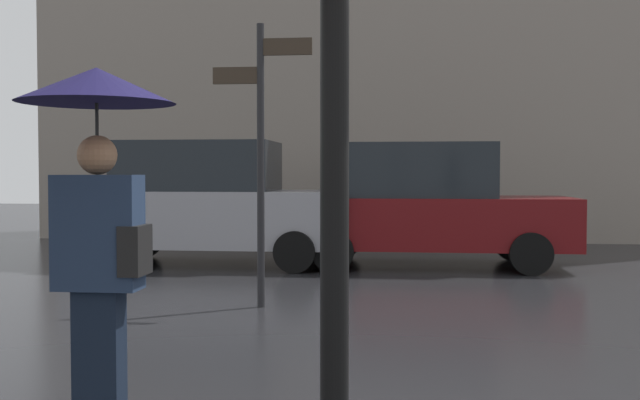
# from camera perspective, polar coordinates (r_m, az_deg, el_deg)

# --- Properties ---
(pedestrian_with_umbrella) EXTENTS (0.88, 0.88, 2.05)m
(pedestrian_with_umbrella) POSITION_cam_1_polar(r_m,az_deg,el_deg) (4.32, -16.72, 2.65)
(pedestrian_with_umbrella) COLOR black
(pedestrian_with_umbrella) RESTS_ON ground
(parked_car_left) EXTENTS (4.39, 1.84, 1.95)m
(parked_car_left) POSITION_cam_1_polar(r_m,az_deg,el_deg) (11.83, -8.58, -0.24)
(parked_car_left) COLOR gray
(parked_car_left) RESTS_ON ground
(parked_car_right) EXTENTS (4.35, 1.96, 1.91)m
(parked_car_right) POSITION_cam_1_polar(r_m,az_deg,el_deg) (11.61, 8.01, -0.38)
(parked_car_right) COLOR #590C0F
(parked_car_right) RESTS_ON ground
(street_signpost) EXTENTS (1.08, 0.08, 3.06)m
(street_signpost) POSITION_cam_1_polar(r_m,az_deg,el_deg) (8.01, -4.56, 4.92)
(street_signpost) COLOR black
(street_signpost) RESTS_ON ground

